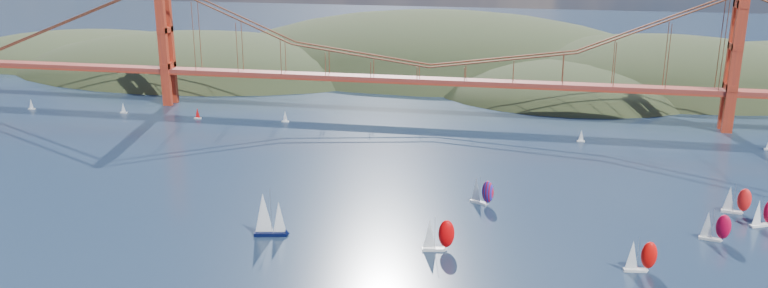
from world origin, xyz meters
TOP-DOWN VIEW (x-y plane):
  - headlands at (44.95, 278.29)m, footprint 725.00×225.00m
  - bridge at (-1.75, 180.00)m, footprint 552.00×12.00m
  - sloop_navy at (-25.39, 45.58)m, footprint 8.98×5.73m
  - racer_0 at (20.32, 44.69)m, footprint 8.52×4.37m
  - racer_1 at (69.69, 42.13)m, footprint 7.85×3.79m
  - racer_2 at (91.46, 64.88)m, footprint 7.77×4.31m
  - racer_3 at (101.92, 86.62)m, footprint 7.84×3.91m
  - racer_4 at (106.86, 77.69)m, footprint 7.79×5.63m
  - racer_rwb at (29.19, 79.95)m, footprint 7.77×5.66m
  - distant_boat_0 at (-176.65, 158.47)m, footprint 3.00×2.00m
  - distant_boat_1 at (-132.49, 159.84)m, footprint 3.00×2.00m
  - distant_boat_2 at (-96.46, 157.10)m, footprint 3.00×2.00m
  - distant_boat_3 at (-58.03, 159.06)m, footprint 3.00×2.00m
  - distant_boat_8 at (62.26, 152.58)m, footprint 3.00×2.00m

SIDE VIEW (x-z plane):
  - headlands at x=44.95m, z-range -60.46..35.54m
  - distant_boat_0 at x=-176.65m, z-range 0.06..4.76m
  - distant_boat_1 at x=-132.49m, z-range 0.06..4.76m
  - distant_boat_2 at x=-96.46m, z-range 0.06..4.76m
  - distant_boat_3 at x=-58.03m, z-range 0.06..4.76m
  - distant_boat_8 at x=62.26m, z-range 0.06..4.76m
  - racer_2 at x=91.46m, z-range -0.24..8.47m
  - racer_rwb at x=29.19m, z-range -0.24..8.50m
  - racer_4 at x=106.86m, z-range -0.24..8.51m
  - racer_3 at x=101.92m, z-range -0.24..8.57m
  - racer_1 at x=69.69m, z-range -0.24..8.60m
  - racer_0 at x=20.32m, z-range -0.26..9.30m
  - sloop_navy at x=-25.39m, z-range -0.78..12.61m
  - bridge at x=-1.75m, z-range 4.73..59.73m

